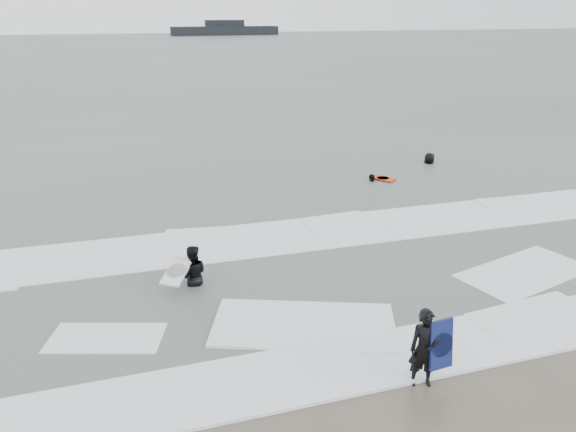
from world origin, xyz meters
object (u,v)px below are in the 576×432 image
object	(u,v)px
surfer_wading	(193,285)
vessel_horizon	(225,30)
surfer_centre	(421,383)
surfer_right_near	(372,182)
surfer_right_far	(429,165)

from	to	relation	value
surfer_wading	vessel_horizon	size ratio (longest dim) A/B	0.06
surfer_centre	surfer_wading	distance (m)	6.32
surfer_right_near	surfer_right_far	bearing A→B (deg)	-178.34
surfer_wading	surfer_right_near	world-z (taller)	surfer_wading
surfer_wading	surfer_right_far	world-z (taller)	surfer_right_far
surfer_wading	surfer_right_near	xyz separation A→B (m)	(8.10, 6.89, 0.00)
surfer_centre	surfer_right_far	world-z (taller)	surfer_right_far
surfer_right_near	vessel_horizon	size ratio (longest dim) A/B	0.05
surfer_right_near	vessel_horizon	distance (m)	133.28
surfer_right_near	surfer_right_far	world-z (taller)	surfer_right_far
surfer_wading	vessel_horizon	distance (m)	141.41
surfer_right_near	vessel_horizon	xyz separation A→B (m)	(18.71, 131.96, 1.40)
surfer_centre	surfer_right_far	size ratio (longest dim) A/B	0.93
surfer_right_far	vessel_horizon	distance (m)	131.04
surfer_centre	surfer_right_far	distance (m)	16.13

